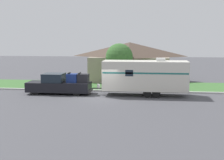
# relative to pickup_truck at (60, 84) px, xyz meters

# --- Properties ---
(ground_plane) EXTENTS (120.00, 120.00, 0.00)m
(ground_plane) POSITION_rel_pickup_truck_xyz_m (4.42, -1.98, -0.90)
(ground_plane) COLOR #47474C
(curb_strip) EXTENTS (80.00, 0.30, 0.14)m
(curb_strip) POSITION_rel_pickup_truck_xyz_m (4.42, 1.77, -0.83)
(curb_strip) COLOR #ADADA8
(curb_strip) RESTS_ON ground_plane
(lawn_strip) EXTENTS (80.00, 7.00, 0.03)m
(lawn_strip) POSITION_rel_pickup_truck_xyz_m (4.42, 5.42, -0.88)
(lawn_strip) COLOR #3D6B33
(lawn_strip) RESTS_ON ground_plane
(house_across_street) EXTENTS (10.21, 7.27, 4.74)m
(house_across_street) POSITION_rel_pickup_truck_xyz_m (6.02, 10.48, 1.56)
(house_across_street) COLOR gray
(house_across_street) RESTS_ON ground_plane
(pickup_truck) EXTENTS (6.11, 2.07, 2.05)m
(pickup_truck) POSITION_rel_pickup_truck_xyz_m (0.00, 0.00, 0.00)
(pickup_truck) COLOR black
(pickup_truck) RESTS_ON ground_plane
(travel_trailer) EXTENTS (8.77, 2.42, 3.48)m
(travel_trailer) POSITION_rel_pickup_truck_xyz_m (8.07, -0.00, 0.96)
(travel_trailer) COLOR black
(travel_trailer) RESTS_ON ground_plane
(mailbox) EXTENTS (0.48, 0.20, 1.32)m
(mailbox) POSITION_rel_pickup_truck_xyz_m (1.21, 2.63, 0.12)
(mailbox) COLOR brown
(mailbox) RESTS_ON ground_plane
(tree_in_yard) EXTENTS (3.03, 3.03, 4.69)m
(tree_in_yard) POSITION_rel_pickup_truck_xyz_m (5.15, 5.76, 2.27)
(tree_in_yard) COLOR brown
(tree_in_yard) RESTS_ON ground_plane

